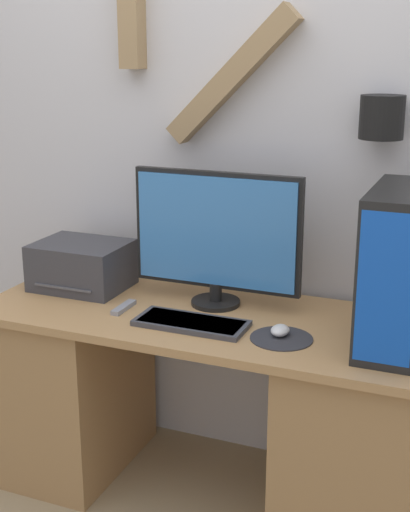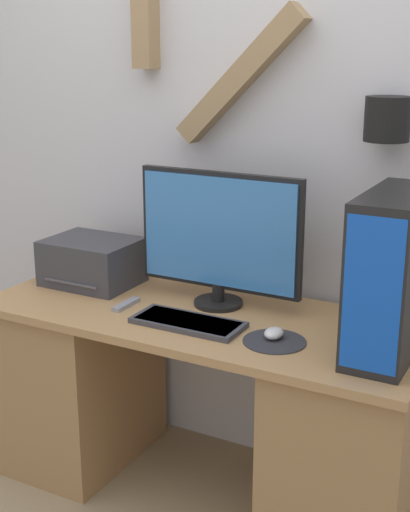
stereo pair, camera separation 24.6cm
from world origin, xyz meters
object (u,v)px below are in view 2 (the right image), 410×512
at_px(mouse, 274,333).
at_px(remote_control, 126,304).
at_px(monitor, 219,235).
at_px(printer, 92,262).
at_px(keyboard, 188,322).
at_px(computer_tower, 392,274).

distance_m(mouse, remote_control, 0.59).
distance_m(monitor, printer, 0.58).
xyz_separation_m(keyboard, computer_tower, (0.65, 0.11, 0.24)).
xyz_separation_m(monitor, keyboard, (-0.00, -0.23, -0.25)).
bearing_deg(monitor, printer, -177.88).
distance_m(mouse, computer_tower, 0.42).
relative_size(monitor, keyboard, 1.64).
height_order(monitor, computer_tower, computer_tower).
xyz_separation_m(monitor, mouse, (0.30, -0.20, -0.24)).
relative_size(computer_tower, printer, 1.43).
bearing_deg(keyboard, computer_tower, 9.69).
bearing_deg(printer, remote_control, -30.63).
height_order(keyboard, computer_tower, computer_tower).
height_order(keyboard, remote_control, keyboard).
distance_m(computer_tower, remote_control, 0.97).
bearing_deg(computer_tower, keyboard, -170.31).
distance_m(printer, remote_control, 0.32).
xyz_separation_m(monitor, remote_control, (-0.29, -0.18, -0.26)).
bearing_deg(mouse, keyboard, -175.41).
distance_m(keyboard, printer, 0.60).
xyz_separation_m(mouse, remote_control, (-0.59, 0.02, -0.01)).
bearing_deg(printer, mouse, -12.02).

